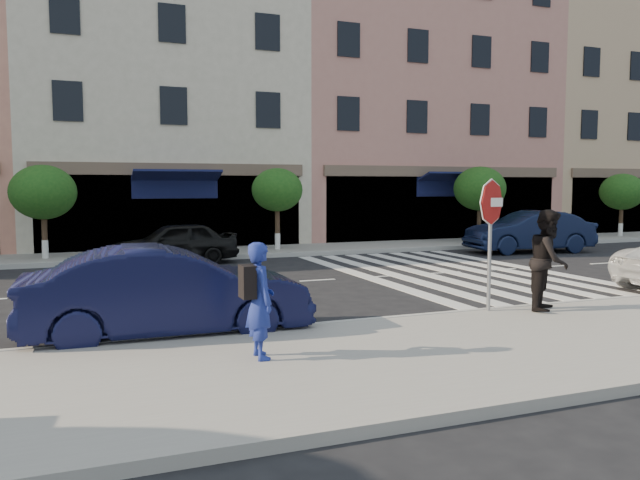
{
  "coord_description": "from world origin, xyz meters",
  "views": [
    {
      "loc": [
        -3.94,
        -11.49,
        2.56
      ],
      "look_at": [
        0.79,
        0.71,
        1.4
      ],
      "focal_mm": 35.0,
      "sensor_mm": 36.0,
      "label": 1
    }
  ],
  "objects": [
    {
      "name": "ground",
      "position": [
        0.0,
        0.0,
        0.0
      ],
      "size": [
        120.0,
        120.0,
        0.0
      ],
      "primitive_type": "plane",
      "color": "black",
      "rests_on": "ground"
    },
    {
      "name": "sidewalk_near",
      "position": [
        0.0,
        -3.75,
        0.07
      ],
      "size": [
        60.0,
        4.5,
        0.15
      ],
      "primitive_type": "cube",
      "color": "gray",
      "rests_on": "ground"
    },
    {
      "name": "sidewalk_far",
      "position": [
        0.0,
        11.0,
        0.07
      ],
      "size": [
        60.0,
        3.0,
        0.15
      ],
      "primitive_type": "cube",
      "color": "gray",
      "rests_on": "ground"
    },
    {
      "name": "building_centre",
      "position": [
        -0.5,
        17.0,
        5.5
      ],
      "size": [
        11.0,
        9.0,
        11.0
      ],
      "primitive_type": "cube",
      "color": "beige",
      "rests_on": "ground"
    },
    {
      "name": "building_east_mid",
      "position": [
        11.5,
        17.0,
        6.5
      ],
      "size": [
        13.0,
        9.0,
        13.0
      ],
      "primitive_type": "cube",
      "color": "tan",
      "rests_on": "ground"
    },
    {
      "name": "building_east_far",
      "position": [
        24.0,
        17.0,
        6.0
      ],
      "size": [
        12.0,
        9.0,
        12.0
      ],
      "primitive_type": "cube",
      "color": "tan",
      "rests_on": "ground"
    },
    {
      "name": "street_tree_wb",
      "position": [
        -5.0,
        10.8,
        2.31
      ],
      "size": [
        2.1,
        2.1,
        3.06
      ],
      "color": "#473323",
      "rests_on": "sidewalk_far"
    },
    {
      "name": "street_tree_c",
      "position": [
        3.0,
        10.8,
        2.36
      ],
      "size": [
        1.9,
        1.9,
        3.04
      ],
      "color": "#473323",
      "rests_on": "sidewalk_far"
    },
    {
      "name": "street_tree_ea",
      "position": [
        12.0,
        10.8,
        2.39
      ],
      "size": [
        2.2,
        2.2,
        3.19
      ],
      "color": "#473323",
      "rests_on": "sidewalk_far"
    },
    {
      "name": "street_tree_eb",
      "position": [
        20.0,
        10.8,
        2.22
      ],
      "size": [
        2.0,
        2.0,
        2.94
      ],
      "color": "#473323",
      "rests_on": "sidewalk_far"
    },
    {
      "name": "stop_sign",
      "position": [
        3.35,
        -1.67,
        1.99
      ],
      "size": [
        0.89,
        0.13,
        2.53
      ],
      "rotation": [
        0.0,
        0.0,
        0.08
      ],
      "color": "gray",
      "rests_on": "sidewalk_near"
    },
    {
      "name": "photographer",
      "position": [
        -1.63,
        -3.24,
        0.96
      ],
      "size": [
        0.4,
        0.6,
        1.63
      ],
      "primitive_type": "imported",
      "rotation": [
        0.0,
        0.0,
        1.58
      ],
      "color": "navy",
      "rests_on": "sidewalk_near"
    },
    {
      "name": "walker",
      "position": [
        4.46,
        -2.0,
        1.12
      ],
      "size": [
        1.19,
        1.17,
        1.94
      ],
      "primitive_type": "imported",
      "rotation": [
        0.0,
        0.0,
        0.72
      ],
      "color": "black",
      "rests_on": "sidewalk_near"
    },
    {
      "name": "car_near_mid",
      "position": [
        -2.59,
        -1.0,
        0.77
      ],
      "size": [
        4.71,
        1.71,
        1.54
      ],
      "primitive_type": "imported",
      "rotation": [
        0.0,
        0.0,
        1.55
      ],
      "color": "black",
      "rests_on": "ground"
    },
    {
      "name": "car_far_mid",
      "position": [
        -1.08,
        8.93,
        0.69
      ],
      "size": [
        4.08,
        1.76,
        1.37
      ],
      "primitive_type": "imported",
      "rotation": [
        0.0,
        0.0,
        -1.54
      ],
      "color": "black",
      "rests_on": "ground"
    },
    {
      "name": "car_far_right",
      "position": [
        12.0,
        7.6,
        0.79
      ],
      "size": [
        4.96,
        2.27,
        1.58
      ],
      "primitive_type": "imported",
      "rotation": [
        0.0,
        0.0,
        -1.7
      ],
      "color": "black",
      "rests_on": "ground"
    }
  ]
}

